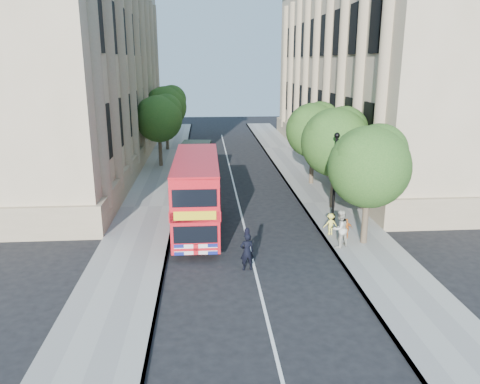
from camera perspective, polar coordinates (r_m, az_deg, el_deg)
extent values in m
plane|color=black|center=(20.73, 1.96, -9.99)|extent=(120.00, 120.00, 0.00)
cube|color=gray|center=(30.94, 10.58, -1.34)|extent=(3.50, 80.00, 0.12)
cube|color=gray|center=(30.15, -11.08, -1.83)|extent=(3.50, 80.00, 0.12)
cube|color=tan|center=(45.44, 16.76, 15.08)|extent=(12.00, 38.00, 18.00)
cube|color=tan|center=(44.14, -20.39, 14.77)|extent=(12.00, 38.00, 18.00)
cylinder|color=#473828|center=(24.18, 15.02, -3.06)|extent=(0.32, 0.32, 2.86)
sphere|color=#25521B|center=(23.49, 15.46, 2.96)|extent=(4.00, 4.00, 4.00)
sphere|color=#25521B|center=(23.94, 16.62, 4.69)|extent=(2.80, 2.80, 2.80)
sphere|color=#25521B|center=(22.95, 14.62, 4.05)|extent=(2.60, 2.60, 2.60)
cylinder|color=#473828|center=(29.63, 11.29, 0.75)|extent=(0.32, 0.32, 2.99)
sphere|color=#25521B|center=(29.07, 11.58, 5.94)|extent=(4.20, 4.20, 4.20)
sphere|color=#25521B|center=(29.51, 12.57, 7.36)|extent=(2.94, 2.94, 2.94)
sphere|color=#25521B|center=(28.57, 10.83, 6.92)|extent=(2.73, 2.73, 2.73)
cylinder|color=#473828|center=(35.29, 8.73, 3.19)|extent=(0.32, 0.32, 2.90)
sphere|color=#25521B|center=(34.83, 8.91, 7.43)|extent=(4.00, 4.00, 4.00)
sphere|color=#25521B|center=(35.27, 9.77, 8.58)|extent=(2.80, 2.80, 2.80)
sphere|color=#25521B|center=(34.36, 8.24, 8.24)|extent=(2.60, 2.60, 2.60)
cylinder|color=#473828|center=(41.43, -9.69, 5.06)|extent=(0.32, 0.32, 2.99)
sphere|color=#25521B|center=(41.03, -9.86, 8.79)|extent=(4.00, 4.00, 4.00)
sphere|color=#25521B|center=(41.30, -9.01, 9.82)|extent=(2.80, 2.80, 2.80)
sphere|color=#25521B|center=(40.72, -10.65, 9.47)|extent=(2.60, 2.60, 2.60)
cylinder|color=#473828|center=(49.28, -8.87, 6.87)|extent=(0.32, 0.32, 3.17)
sphere|color=#25521B|center=(48.93, -9.02, 10.20)|extent=(4.20, 4.20, 4.20)
sphere|color=#25521B|center=(49.22, -8.31, 11.10)|extent=(2.94, 2.94, 2.94)
sphere|color=#25521B|center=(48.62, -9.67, 10.82)|extent=(2.73, 2.73, 2.73)
cylinder|color=black|center=(26.98, 11.20, -3.23)|extent=(0.30, 0.30, 0.50)
cylinder|color=black|center=(26.35, 11.45, 1.40)|extent=(0.14, 0.14, 5.00)
sphere|color=black|center=(25.86, 11.75, 6.78)|extent=(0.32, 0.32, 0.32)
cube|color=red|center=(25.18, -5.29, -0.01)|extent=(2.30, 8.61, 3.57)
cube|color=black|center=(25.40, -5.25, -1.73)|extent=(2.36, 8.06, 0.81)
cube|color=black|center=(24.94, -5.35, 2.04)|extent=(2.36, 8.06, 0.81)
cube|color=yellow|center=(21.04, -5.52, -2.88)|extent=(1.90, 0.09, 0.41)
cylinder|color=black|center=(22.92, -7.90, -6.31)|extent=(0.26, 0.91, 0.90)
cylinder|color=black|center=(22.86, -2.75, -6.23)|extent=(0.26, 0.91, 0.90)
cylinder|color=black|center=(28.45, -7.16, -1.88)|extent=(0.26, 0.91, 0.90)
cylinder|color=black|center=(28.40, -3.04, -1.81)|extent=(0.26, 0.91, 0.90)
cube|color=black|center=(33.60, -5.87, 2.64)|extent=(2.32, 2.13, 2.24)
cube|color=black|center=(32.66, -6.08, 2.74)|extent=(1.92, 0.29, 0.75)
cube|color=black|center=(35.83, -5.41, 3.82)|extent=(2.47, 3.62, 2.67)
cube|color=black|center=(35.50, -5.48, 1.58)|extent=(2.43, 5.30, 0.27)
cylinder|color=black|center=(33.88, -7.46, 0.93)|extent=(0.32, 0.87, 0.85)
cylinder|color=black|center=(33.63, -4.22, 0.91)|extent=(0.32, 0.87, 0.85)
cylinder|color=black|center=(37.26, -6.64, 2.31)|extent=(0.32, 0.87, 0.85)
cylinder|color=black|center=(37.04, -3.69, 2.30)|extent=(0.32, 0.87, 0.85)
imported|color=black|center=(20.80, 0.86, -7.29)|extent=(0.68, 0.50, 1.72)
imported|color=beige|center=(23.46, 12.08, -4.38)|extent=(1.15, 1.07, 1.89)
imported|color=orange|center=(24.79, 12.85, -4.35)|extent=(0.63, 0.27, 1.06)
imported|color=#F6E753|center=(25.11, 10.96, -3.85)|extent=(0.79, 0.50, 1.16)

